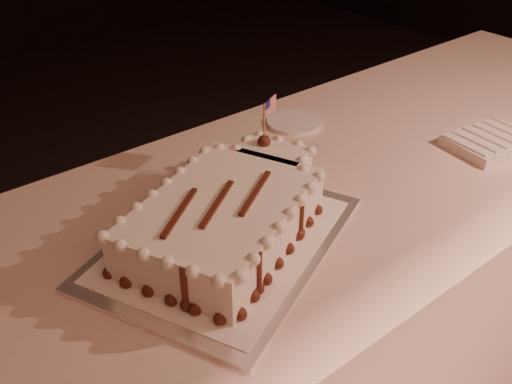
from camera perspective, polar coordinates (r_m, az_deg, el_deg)
banquet_table at (r=1.57m, az=7.07°, el=-9.82°), size 2.40×0.80×0.75m
cake_board at (r=1.11m, az=-3.23°, el=-4.93°), size 0.62×0.56×0.01m
doily at (r=1.11m, az=-3.24°, el=-4.73°), size 0.56×0.50×0.00m
sheet_cake at (r=1.10m, az=-2.63°, el=-2.04°), size 0.50×0.39×0.19m
napkin_stack at (r=1.54m, az=22.27°, el=4.68°), size 0.22×0.17×0.03m
side_plate at (r=1.55m, az=3.82°, el=6.97°), size 0.15×0.15×0.01m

